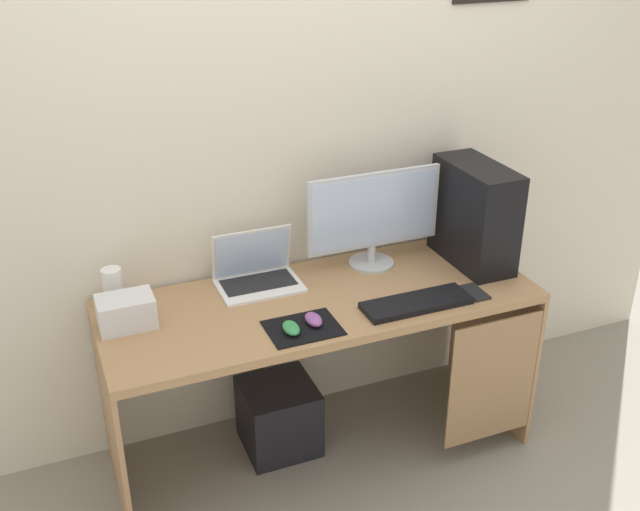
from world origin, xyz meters
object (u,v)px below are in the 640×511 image
Objects in this scene: laptop at (257,274)px; pc_tower at (474,214)px; subwoofer at (279,416)px; keyboard at (416,303)px; cell_phone at (474,292)px; speaker at (113,288)px; mouse_right at (291,328)px; mouse_left at (314,319)px; projector at (126,312)px; monitor at (374,217)px.

pc_tower is at bearing -9.01° from laptop.
subwoofer is (-0.86, 0.03, -0.80)m from pc_tower.
keyboard is at bearing -31.70° from subwoofer.
keyboard is at bearing -38.19° from laptop.
speaker is at bearing 161.83° from cell_phone.
pc_tower is 4.42× the size of mouse_right.
mouse_right reaches higher than subwoofer.
speaker is 1.62× the size of mouse_left.
pc_tower is 1.31× the size of laptop.
pc_tower reaches higher than laptop.
pc_tower is 0.96m from mouse_right.
mouse_right is 0.32× the size of subwoofer.
mouse_left is at bearing -76.21° from laptop.
mouse_left and mouse_right have the same top height.
mouse_right is 0.74× the size of cell_phone.
speaker is 1.14m from keyboard.
pc_tower is at bearing -0.64° from projector.
mouse_left is at bearing 177.20° from keyboard.
cell_phone is (-0.14, -0.25, -0.21)m from pc_tower.
monitor is at bearing 37.08° from mouse_right.
cell_phone is at bearing -119.15° from pc_tower.
projector is at bearing 168.19° from cell_phone.
speaker reaches higher than subwoofer.
subwoofer is at bearing -169.30° from monitor.
laptop reaches higher than subwoofer.
mouse_right is (-0.00, -0.40, -0.02)m from laptop.
mouse_left is (0.62, -0.25, -0.04)m from projector.
projector reaches higher than keyboard.
projector is at bearing 158.27° from mouse_left.
mouse_left is at bearing -163.96° from pc_tower.
keyboard is at bearing 0.57° from mouse_right.
speaker is 0.90m from subwoofer.
cell_phone is (0.76, -0.40, -0.04)m from laptop.
monitor is 1.37× the size of keyboard.
speaker reaches higher than mouse_left.
cell_phone is at bearing -0.28° from keyboard.
mouse_right is (-0.50, -0.38, -0.20)m from monitor.
projector is at bearing 165.44° from keyboard.
cell_phone is (1.29, -0.27, -0.05)m from projector.
mouse_left is at bearing -21.73° from projector.
keyboard is at bearing -147.62° from pc_tower.
monitor is at bearing 90.59° from keyboard.
pc_tower is 2.72× the size of speaker.
keyboard is 3.23× the size of cell_phone.
pc_tower reaches higher than mouse_right.
speaker reaches higher than mouse_right.
pc_tower is at bearing 15.90° from mouse_right.
keyboard is 0.81m from subwoofer.
laptop is at bearing -3.48° from speaker.
subwoofer is at bearing -70.85° from laptop.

